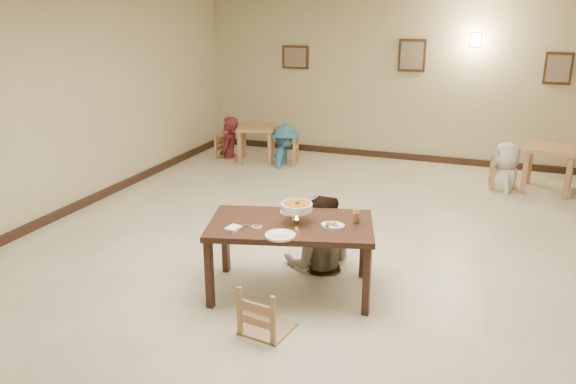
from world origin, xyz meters
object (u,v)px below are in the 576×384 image
at_px(bg_diner_b, 285,125).
at_px(bg_chair_ll, 229,134).
at_px(chair_far, 325,228).
at_px(curry_warmer, 297,207).
at_px(bg_chair_lr, 285,139).
at_px(bg_diner_c, 509,142).
at_px(drink_glass, 356,217).
at_px(main_diner, 320,195).
at_px(main_table, 291,230).
at_px(chair_near, 267,286).
at_px(bg_table_left, 256,133).
at_px(bg_chair_rl, 507,160).
at_px(bg_table_right, 550,155).
at_px(bg_diner_a, 228,117).

bearing_deg(bg_diner_b, bg_chair_ll, 74.72).
distance_m(chair_far, curry_warmer, 0.94).
bearing_deg(bg_chair_lr, chair_far, 17.17).
bearing_deg(bg_diner_c, bg_diner_b, -101.71).
distance_m(drink_glass, bg_diner_b, 5.10).
relative_size(chair_far, bg_diner_b, 0.56).
relative_size(curry_warmer, bg_chair_ll, 0.37).
relative_size(main_diner, bg_diner_b, 1.11).
height_order(main_table, main_diner, main_diner).
xyz_separation_m(chair_near, bg_table_left, (-2.50, 5.50, 0.11)).
bearing_deg(bg_chair_rl, chair_near, 153.76).
distance_m(chair_far, bg_chair_ll, 5.07).
xyz_separation_m(main_diner, bg_table_right, (2.62, 3.92, -0.25)).
bearing_deg(main_diner, bg_chair_ll, -67.79).
xyz_separation_m(curry_warmer, bg_chair_ll, (-3.10, 4.73, -0.46)).
relative_size(chair_far, bg_chair_rl, 0.90).
xyz_separation_m(chair_near, main_diner, (0.03, 1.48, 0.41)).
bearing_deg(bg_chair_lr, bg_table_left, -103.46).
bearing_deg(main_diner, bg_chair_rl, -132.88).
bearing_deg(bg_table_left, chair_near, -65.55).
distance_m(chair_near, bg_diner_b, 5.79).
distance_m(curry_warmer, bg_chair_rl, 4.97).
height_order(curry_warmer, bg_diner_a, bg_diner_a).
bearing_deg(bg_diner_a, curry_warmer, 23.20).
bearing_deg(bg_chair_ll, main_table, -148.96).
relative_size(chair_far, bg_table_right, 1.02).
bearing_deg(bg_diner_c, bg_chair_lr, -101.71).
bearing_deg(main_table, chair_near, -101.02).
relative_size(chair_far, bg_chair_ll, 0.90).
xyz_separation_m(main_table, bg_chair_rl, (2.07, 4.54, -0.21)).
xyz_separation_m(bg_table_right, bg_chair_rl, (-0.64, -0.08, -0.12)).
relative_size(drink_glass, bg_chair_lr, 0.14).
bearing_deg(bg_diner_c, curry_warmer, -33.64).
bearing_deg(chair_far, bg_chair_lr, 119.93).
distance_m(main_table, bg_diner_a, 5.65).
bearing_deg(drink_glass, main_diner, 137.84).
distance_m(bg_chair_rl, bg_diner_c, 0.30).
bearing_deg(bg_diner_c, bg_diner_a, -101.89).
distance_m(bg_chair_ll, bg_chair_rl, 5.13).
height_order(drink_glass, bg_diner_a, bg_diner_a).
xyz_separation_m(curry_warmer, bg_table_left, (-2.50, 4.71, -0.38)).
bearing_deg(bg_diner_a, bg_chair_lr, 77.03).
bearing_deg(bg_diner_a, main_table, 22.61).
bearing_deg(drink_glass, bg_chair_ll, 129.00).
relative_size(bg_chair_lr, bg_diner_b, 0.63).
distance_m(chair_far, bg_diner_b, 4.37).
xyz_separation_m(chair_far, bg_diner_a, (-3.18, 3.95, 0.39)).
bearing_deg(chair_near, bg_table_left, -56.87).
distance_m(bg_diner_a, bg_diner_c, 5.13).
bearing_deg(bg_diner_c, bg_chair_ll, -101.89).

